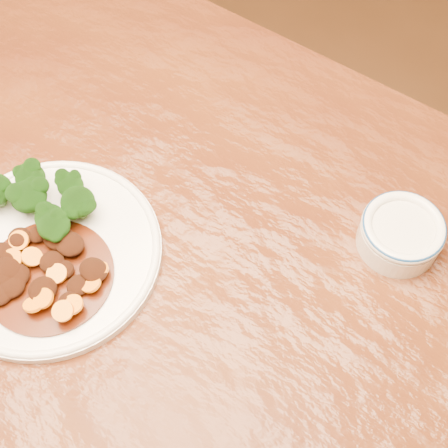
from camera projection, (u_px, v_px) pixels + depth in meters
The scene contains 6 objects.
ground at pixel (164, 389), 1.50m from camera, with size 4.00×4.00×0.00m, color #482812.
dining_table at pixel (127, 256), 0.92m from camera, with size 1.51×0.92×0.75m.
dinner_plate at pixel (49, 253), 0.83m from camera, with size 0.30×0.30×0.02m.
broccoli_florets at pixel (40, 199), 0.83m from camera, with size 0.15×0.11×0.05m.
mince_stew at pixel (40, 269), 0.80m from camera, with size 0.17×0.17×0.03m.
dip_bowl at pixel (401, 233), 0.82m from camera, with size 0.11×0.11×0.05m.
Camera 1 is at (0.38, -0.27, 1.48)m, focal length 50.00 mm.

